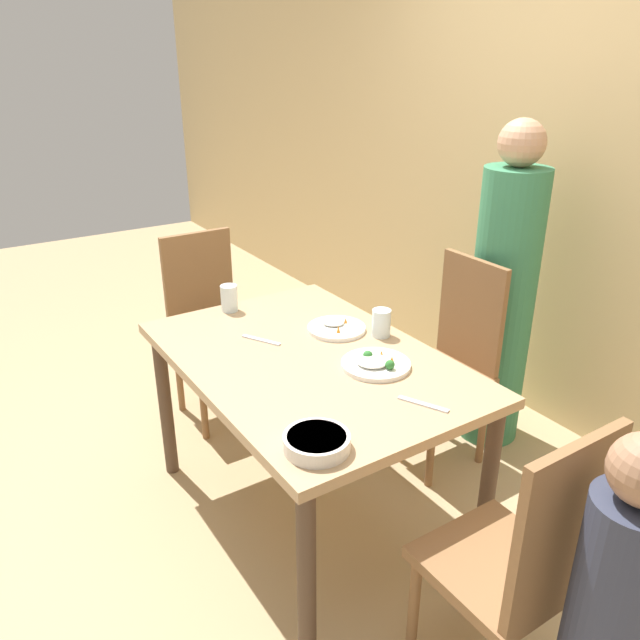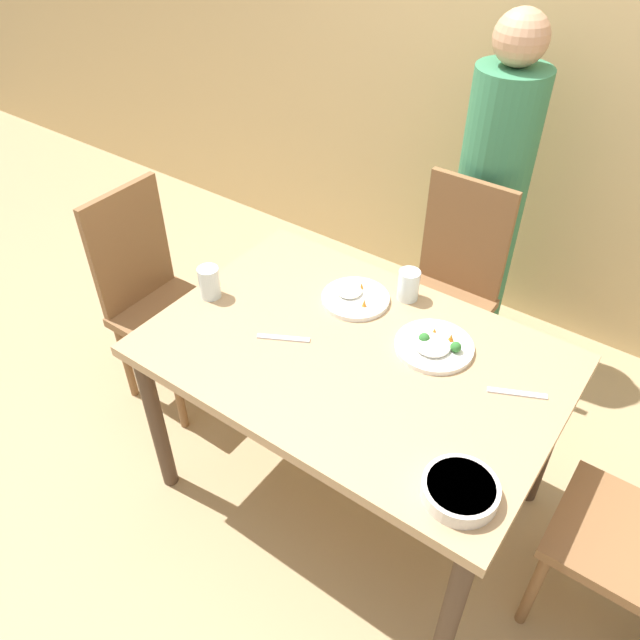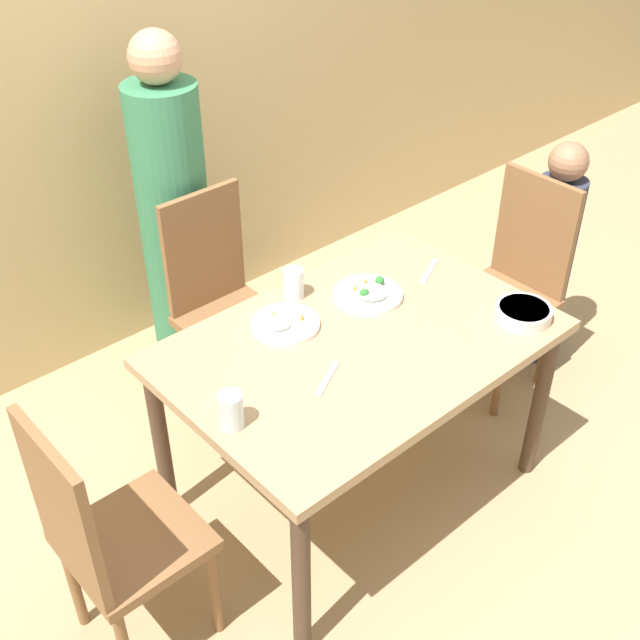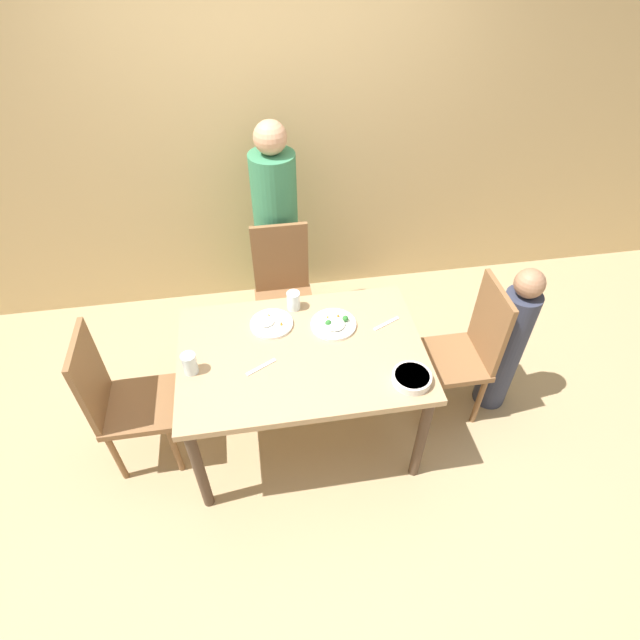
{
  "view_description": "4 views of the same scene",
  "coord_description": "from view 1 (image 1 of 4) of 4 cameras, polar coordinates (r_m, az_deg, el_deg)",
  "views": [
    {
      "loc": [
        1.83,
        -1.14,
        1.86
      ],
      "look_at": [
        0.05,
        0.02,
        0.93
      ],
      "focal_mm": 35.0,
      "sensor_mm": 36.0,
      "label": 1
    },
    {
      "loc": [
        0.79,
        -1.29,
        2.16
      ],
      "look_at": [
        -0.11,
        -0.04,
        0.87
      ],
      "focal_mm": 35.0,
      "sensor_mm": 36.0,
      "label": 2
    },
    {
      "loc": [
        -1.58,
        -1.57,
        2.46
      ],
      "look_at": [
        -0.14,
        0.05,
        0.88
      ],
      "focal_mm": 45.0,
      "sensor_mm": 36.0,
      "label": 3
    },
    {
      "loc": [
        -0.2,
        -1.86,
        2.75
      ],
      "look_at": [
        0.1,
        -0.01,
        0.99
      ],
      "focal_mm": 28.0,
      "sensor_mm": 36.0,
      "label": 4
    }
  ],
  "objects": [
    {
      "name": "ground_plane",
      "position": [
        2.85,
        -0.92,
        -17.15
      ],
      "size": [
        10.0,
        10.0,
        0.0
      ],
      "primitive_type": "plane",
      "color": "tan"
    },
    {
      "name": "glass_water_tall",
      "position": [
        2.85,
        -8.3,
        1.99
      ],
      "size": [
        0.08,
        0.08,
        0.12
      ],
      "color": "silver",
      "rests_on": "dining_table"
    },
    {
      "name": "glass_water_short",
      "position": [
        2.58,
        5.69,
        -0.3
      ],
      "size": [
        0.08,
        0.08,
        0.12
      ],
      "color": "silver",
      "rests_on": "dining_table"
    },
    {
      "name": "fork_steel",
      "position": [
        2.13,
        9.41,
        -7.59
      ],
      "size": [
        0.17,
        0.1,
        0.01
      ],
      "color": "silver",
      "rests_on": "dining_table"
    },
    {
      "name": "chair_child_spot",
      "position": [
        1.97,
        17.89,
        -20.25
      ],
      "size": [
        0.4,
        0.4,
        0.99
      ],
      "rotation": [
        0.0,
        0.0,
        -1.57
      ],
      "color": "brown",
      "rests_on": "ground_plane"
    },
    {
      "name": "plate_rice_adult",
      "position": [
        2.64,
        1.48,
        -0.69
      ],
      "size": [
        0.25,
        0.25,
        0.05
      ],
      "color": "white",
      "rests_on": "dining_table"
    },
    {
      "name": "chair_adult_spot",
      "position": [
        3.0,
        11.83,
        -3.34
      ],
      "size": [
        0.4,
        0.4,
        0.99
      ],
      "color": "brown",
      "rests_on": "ground_plane"
    },
    {
      "name": "chair_empty_left",
      "position": [
        3.35,
        -10.06,
        -0.22
      ],
      "size": [
        0.4,
        0.4,
        0.99
      ],
      "rotation": [
        0.0,
        0.0,
        1.57
      ],
      "color": "brown",
      "rests_on": "ground_plane"
    },
    {
      "name": "plate_rice_child",
      "position": [
        2.35,
        5.08,
        -3.97
      ],
      "size": [
        0.26,
        0.26,
        0.06
      ],
      "color": "white",
      "rests_on": "dining_table"
    },
    {
      "name": "person_child",
      "position": [
        1.88,
        24.68,
        -24.37
      ],
      "size": [
        0.21,
        0.21,
        1.1
      ],
      "color": "#33384C",
      "rests_on": "ground_plane"
    },
    {
      "name": "wall_back",
      "position": [
        3.27,
        22.76,
        12.9
      ],
      "size": [
        10.0,
        0.06,
        2.7
      ],
      "color": "tan",
      "rests_on": "ground_plane"
    },
    {
      "name": "bowl_curry",
      "position": [
        1.88,
        -0.31,
        -11.08
      ],
      "size": [
        0.2,
        0.2,
        0.05
      ],
      "color": "silver",
      "rests_on": "dining_table"
    },
    {
      "name": "spoon_steel",
      "position": [
        2.56,
        -5.39,
        -1.84
      ],
      "size": [
        0.17,
        0.1,
        0.01
      ],
      "color": "silver",
      "rests_on": "dining_table"
    },
    {
      "name": "person_adult",
      "position": [
        3.13,
        16.32,
        1.71
      ],
      "size": [
        0.3,
        0.3,
        1.59
      ],
      "color": "#387F56",
      "rests_on": "ground_plane"
    },
    {
      "name": "dining_table",
      "position": [
        2.46,
        -1.02,
        -5.17
      ],
      "size": [
        1.34,
        0.91,
        0.76
      ],
      "color": "tan",
      "rests_on": "ground_plane"
    }
  ]
}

